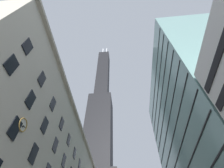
{
  "coord_description": "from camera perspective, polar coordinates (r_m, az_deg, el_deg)",
  "views": [
    {
      "loc": [
        0.23,
        -10.18,
        1.81
      ],
      "look_at": [
        -2.03,
        14.2,
        32.65
      ],
      "focal_mm": 26.9,
      "sensor_mm": 36.0,
      "label": 1
    }
  ],
  "objects": [
    {
      "name": "dark_skyscraper",
      "position": [
        109.69,
        -4.89,
        -20.9
      ],
      "size": [
        24.55,
        24.55,
        190.0
      ],
      "color": "black",
      "rests_on": "ground"
    },
    {
      "name": "glass_office_midrise",
      "position": [
        47.3,
        31.43,
        -14.13
      ],
      "size": [
        20.04,
        39.03,
        50.56
      ],
      "color": "gray",
      "rests_on": "ground"
    }
  ]
}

